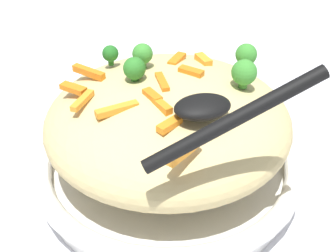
# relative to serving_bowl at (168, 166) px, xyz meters

# --- Properties ---
(ground_plane) EXTENTS (2.40, 2.40, 0.00)m
(ground_plane) POSITION_rel_serving_bowl_xyz_m (0.00, 0.00, -0.03)
(ground_plane) COLOR silver
(serving_bowl) EXTENTS (0.32, 0.32, 0.05)m
(serving_bowl) POSITION_rel_serving_bowl_xyz_m (0.00, 0.00, 0.00)
(serving_bowl) COLOR white
(serving_bowl) RESTS_ON ground_plane
(pasta_mound) EXTENTS (0.28, 0.27, 0.10)m
(pasta_mound) POSITION_rel_serving_bowl_xyz_m (0.00, 0.00, 0.07)
(pasta_mound) COLOR #D1BA7A
(pasta_mound) RESTS_ON serving_bowl
(carrot_piece_0) EXTENTS (0.01, 0.03, 0.01)m
(carrot_piece_0) POSITION_rel_serving_bowl_xyz_m (-0.06, -0.04, 0.11)
(carrot_piece_0) COLOR orange
(carrot_piece_0) RESTS_ON pasta_mound
(carrot_piece_1) EXTENTS (0.02, 0.03, 0.01)m
(carrot_piece_1) POSITION_rel_serving_bowl_xyz_m (0.02, 0.02, 0.12)
(carrot_piece_1) COLOR orange
(carrot_piece_1) RESTS_ON pasta_mound
(carrot_piece_2) EXTENTS (0.01, 0.04, 0.01)m
(carrot_piece_2) POSITION_rel_serving_bowl_xyz_m (0.01, -0.00, 0.12)
(carrot_piece_2) COLOR orange
(carrot_piece_2) RESTS_ON pasta_mound
(carrot_piece_3) EXTENTS (0.03, 0.03, 0.01)m
(carrot_piece_3) POSITION_rel_serving_bowl_xyz_m (-0.03, -0.01, 0.12)
(carrot_piece_3) COLOR orange
(carrot_piece_3) RESTS_ON pasta_mound
(carrot_piece_4) EXTENTS (0.04, 0.02, 0.01)m
(carrot_piece_4) POSITION_rel_serving_bowl_xyz_m (0.06, 0.03, 0.11)
(carrot_piece_4) COLOR orange
(carrot_piece_4) RESTS_ON pasta_mound
(carrot_piece_5) EXTENTS (0.03, 0.03, 0.01)m
(carrot_piece_5) POSITION_rel_serving_bowl_xyz_m (0.10, -0.03, 0.11)
(carrot_piece_5) COLOR orange
(carrot_piece_5) RESTS_ON pasta_mound
(carrot_piece_6) EXTENTS (0.03, 0.03, 0.01)m
(carrot_piece_6) POSITION_rel_serving_bowl_xyz_m (0.09, -0.00, 0.11)
(carrot_piece_6) COLOR orange
(carrot_piece_6) RESTS_ON pasta_mound
(carrot_piece_7) EXTENTS (0.01, 0.03, 0.01)m
(carrot_piece_7) POSITION_rel_serving_bowl_xyz_m (0.02, 0.04, 0.11)
(carrot_piece_7) COLOR orange
(carrot_piece_7) RESTS_ON pasta_mound
(carrot_piece_8) EXTENTS (0.03, 0.02, 0.01)m
(carrot_piece_8) POSITION_rel_serving_bowl_xyz_m (0.02, 0.07, 0.11)
(carrot_piece_8) COLOR orange
(carrot_piece_8) RESTS_ON pasta_mound
(carrot_piece_9) EXTENTS (0.03, 0.04, 0.01)m
(carrot_piece_9) POSITION_rel_serving_bowl_xyz_m (0.07, -0.06, 0.11)
(carrot_piece_9) COLOR orange
(carrot_piece_9) RESTS_ON pasta_mound
(carrot_piece_10) EXTENTS (0.03, 0.03, 0.01)m
(carrot_piece_10) POSITION_rel_serving_bowl_xyz_m (-0.03, -0.05, 0.11)
(carrot_piece_10) COLOR orange
(carrot_piece_10) RESTS_ON pasta_mound
(carrot_piece_11) EXTENTS (0.04, 0.03, 0.01)m
(carrot_piece_11) POSITION_rel_serving_bowl_xyz_m (0.02, 0.11, 0.11)
(carrot_piece_11) COLOR orange
(carrot_piece_11) RESTS_ON pasta_mound
(broccoli_floret_0) EXTENTS (0.03, 0.03, 0.03)m
(broccoli_floret_0) POSITION_rel_serving_bowl_xyz_m (-0.08, 0.02, 0.13)
(broccoli_floret_0) COLOR #377928
(broccoli_floret_0) RESTS_ON pasta_mound
(broccoli_floret_1) EXTENTS (0.02, 0.02, 0.02)m
(broccoli_floret_1) POSITION_rel_serving_bowl_xyz_m (0.05, -0.07, 0.12)
(broccoli_floret_1) COLOR #205B1C
(broccoli_floret_1) RESTS_ON pasta_mound
(broccoli_floret_2) EXTENTS (0.02, 0.02, 0.03)m
(broccoli_floret_2) POSITION_rel_serving_bowl_xyz_m (-0.10, -0.01, 0.13)
(broccoli_floret_2) COLOR #377928
(broccoli_floret_2) RESTS_ON pasta_mound
(broccoli_floret_3) EXTENTS (0.02, 0.02, 0.03)m
(broccoli_floret_3) POSITION_rel_serving_bowl_xyz_m (0.03, -0.02, 0.13)
(broccoli_floret_3) COLOR #296820
(broccoli_floret_3) RESTS_ON pasta_mound
(broccoli_floret_4) EXTENTS (0.02, 0.02, 0.03)m
(broccoli_floret_4) POSITION_rel_serving_bowl_xyz_m (0.01, -0.04, 0.13)
(broccoli_floret_4) COLOR #377928
(broccoli_floret_4) RESTS_ON pasta_mound
(serving_spoon) EXTENTS (0.15, 0.10, 0.08)m
(serving_spoon) POSITION_rel_serving_bowl_xyz_m (-0.01, 0.09, 0.13)
(serving_spoon) COLOR black
(serving_spoon) RESTS_ON pasta_mound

